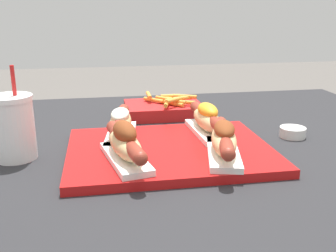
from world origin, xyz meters
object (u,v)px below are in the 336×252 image
hot_dog_3 (207,119)px  drink_cup (13,127)px  hot_dog_2 (120,124)px  sauce_bowl (293,132)px  hot_dog_1 (224,140)px  fries_basket (164,109)px  serving_tray (170,151)px  hot_dog_0 (125,144)px

hot_dog_3 → drink_cup: size_ratio=1.13×
hot_dog_2 → sauce_bowl: hot_dog_2 is taller
hot_dog_1 → fries_basket: 0.39m
serving_tray → fries_basket: 0.32m
serving_tray → fries_basket: fries_basket is taller
hot_dog_2 → sauce_bowl: bearing=-1.8°
sauce_bowl → fries_basket: size_ratio=0.29×
hot_dog_3 → sauce_bowl: 0.22m
hot_dog_3 → drink_cup: bearing=-174.3°
serving_tray → hot_dog_3: 0.13m
serving_tray → fries_basket: bearing=82.9°
hot_dog_1 → fries_basket: size_ratio=0.99×
hot_dog_1 → hot_dog_2: hot_dog_1 is taller
hot_dog_2 → sauce_bowl: size_ratio=3.50×
hot_dog_0 → hot_dog_2: 0.14m
hot_dog_2 → fries_basket: hot_dog_2 is taller
hot_dog_0 → fries_basket: size_ratio=0.99×
hot_dog_1 → drink_cup: 0.42m
hot_dog_1 → hot_dog_0: bearing=177.9°
drink_cup → fries_basket: (0.36, 0.28, -0.05)m
serving_tray → hot_dog_3: bearing=37.1°
hot_dog_3 → fries_basket: bearing=104.7°
hot_dog_2 → fries_basket: (0.14, 0.23, -0.03)m
hot_dog_2 → hot_dog_3: bearing=-0.8°
hot_dog_1 → sauce_bowl: size_ratio=3.45×
hot_dog_1 → hot_dog_3: bearing=87.5°
hot_dog_1 → fries_basket: hot_dog_1 is taller
serving_tray → hot_dog_3: size_ratio=1.95×
hot_dog_2 → drink_cup: bearing=-168.4°
hot_dog_0 → hot_dog_1: hot_dog_0 is taller
fries_basket → hot_dog_2: bearing=-120.3°
hot_dog_3 → hot_dog_0: bearing=-144.7°
hot_dog_0 → sauce_bowl: bearing=17.7°
hot_dog_0 → sauce_bowl: 0.43m
hot_dog_1 → hot_dog_3: (0.01, 0.15, 0.00)m
serving_tray → drink_cup: bearing=173.7°
sauce_bowl → fries_basket: (-0.27, 0.25, 0.01)m
sauce_bowl → fries_basket: fries_basket is taller
hot_dog_2 → drink_cup: drink_cup is taller
hot_dog_2 → drink_cup: 0.22m
hot_dog_1 → serving_tray: bearing=143.1°
drink_cup → hot_dog_0: bearing=-24.4°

